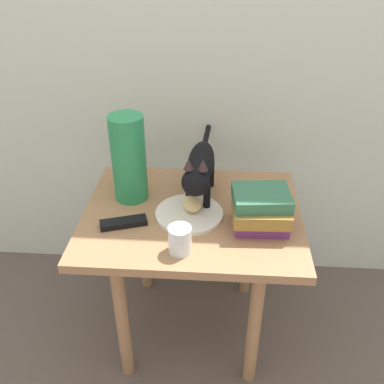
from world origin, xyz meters
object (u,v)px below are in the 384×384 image
object	(u,v)px
bread_roll	(191,204)
cat	(200,167)
candle_jar	(180,241)
green_vase	(129,159)
plate	(189,214)
side_table	(192,232)
book_stack	(261,210)
tv_remote	(124,223)

from	to	relation	value
bread_roll	cat	bearing A→B (deg)	73.63
candle_jar	bread_roll	bearing A→B (deg)	84.24
green_vase	candle_jar	xyz separation A→B (m)	(0.20, -0.28, -0.12)
plate	candle_jar	xyz separation A→B (m)	(-0.01, -0.18, 0.03)
side_table	bread_roll	bearing A→B (deg)	-103.74
plate	candle_jar	world-z (taller)	candle_jar
book_stack	plate	bearing A→B (deg)	168.93
bread_roll	candle_jar	xyz separation A→B (m)	(-0.02, -0.20, -0.00)
side_table	tv_remote	xyz separation A→B (m)	(-0.22, -0.09, 0.09)
green_vase	book_stack	bearing A→B (deg)	-18.52
plate	tv_remote	bearing A→B (deg)	-161.92
plate	book_stack	distance (m)	0.24
plate	bread_roll	distance (m)	0.04
cat	tv_remote	bearing A→B (deg)	-145.70
side_table	green_vase	bearing A→B (deg)	159.63
cat	book_stack	bearing A→B (deg)	-34.79
bread_roll	candle_jar	bearing A→B (deg)	-95.76
side_table	green_vase	distance (m)	0.33
side_table	plate	bearing A→B (deg)	-110.51
plate	candle_jar	distance (m)	0.19
plate	bread_roll	size ratio (longest dim) A/B	2.82
candle_jar	tv_remote	distance (m)	0.23
plate	bread_roll	xyz separation A→B (m)	(0.01, 0.01, 0.03)
plate	candle_jar	size ratio (longest dim) A/B	2.66
book_stack	green_vase	distance (m)	0.47
bread_roll	book_stack	world-z (taller)	book_stack
book_stack	tv_remote	distance (m)	0.44
side_table	book_stack	distance (m)	0.27
side_table	book_stack	xyz separation A→B (m)	(0.22, -0.07, 0.15)
plate	green_vase	world-z (taller)	green_vase
cat	side_table	bearing A→B (deg)	-106.64
side_table	tv_remote	world-z (taller)	tv_remote
bread_roll	candle_jar	size ratio (longest dim) A/B	0.94
plate	green_vase	size ratio (longest dim) A/B	0.74
cat	candle_jar	size ratio (longest dim) A/B	5.64
bread_roll	green_vase	distance (m)	0.26
side_table	candle_jar	xyz separation A→B (m)	(-0.02, -0.20, 0.12)
side_table	plate	world-z (taller)	plate
candle_jar	tv_remote	bearing A→B (deg)	149.40
tv_remote	candle_jar	bearing A→B (deg)	-48.64
side_table	bread_roll	distance (m)	0.12
book_stack	cat	bearing A→B (deg)	145.21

